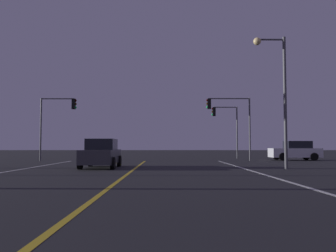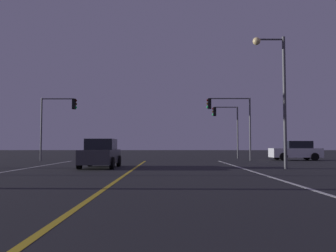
{
  "view_description": "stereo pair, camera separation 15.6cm",
  "coord_description": "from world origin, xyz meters",
  "px_view_note": "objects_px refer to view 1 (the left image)",
  "views": [
    {
      "loc": [
        1.76,
        0.6,
        1.32
      ],
      "look_at": [
        1.89,
        23.8,
        2.57
      ],
      "focal_mm": 38.29,
      "sensor_mm": 36.0,
      "label": 1
    },
    {
      "loc": [
        1.92,
        0.6,
        1.32
      ],
      "look_at": [
        1.89,
        23.8,
        2.57
      ],
      "focal_mm": 38.29,
      "sensor_mm": 36.0,
      "label": 2
    }
  ],
  "objects_px": {
    "car_crossing_side": "(295,151)",
    "traffic_light_near_right": "(229,114)",
    "street_lamp_right_far": "(277,84)",
    "traffic_light_far_right": "(225,120)",
    "traffic_light_near_left": "(58,114)",
    "car_oncoming": "(101,154)"
  },
  "relations": [
    {
      "from": "car_oncoming",
      "to": "traffic_light_near_left",
      "type": "height_order",
      "value": "traffic_light_near_left"
    },
    {
      "from": "car_crossing_side",
      "to": "street_lamp_right_far",
      "type": "xyz_separation_m",
      "value": [
        -5.16,
        -11.64,
        3.95
      ]
    },
    {
      "from": "traffic_light_near_left",
      "to": "traffic_light_far_right",
      "type": "relative_size",
      "value": 1.03
    },
    {
      "from": "traffic_light_far_right",
      "to": "traffic_light_near_right",
      "type": "bearing_deg",
      "value": 83.97
    },
    {
      "from": "car_crossing_side",
      "to": "traffic_light_near_left",
      "type": "bearing_deg",
      "value": 2.87
    },
    {
      "from": "traffic_light_near_right",
      "to": "traffic_light_far_right",
      "type": "relative_size",
      "value": 1.03
    },
    {
      "from": "traffic_light_far_right",
      "to": "traffic_light_near_left",
      "type": "bearing_deg",
      "value": 19.85
    },
    {
      "from": "traffic_light_near_right",
      "to": "street_lamp_right_far",
      "type": "xyz_separation_m",
      "value": [
        0.92,
        -10.6,
        0.72
      ]
    },
    {
      "from": "traffic_light_far_right",
      "to": "street_lamp_right_far",
      "type": "height_order",
      "value": "street_lamp_right_far"
    },
    {
      "from": "traffic_light_near_left",
      "to": "traffic_light_far_right",
      "type": "height_order",
      "value": "traffic_light_near_left"
    },
    {
      "from": "traffic_light_near_right",
      "to": "traffic_light_far_right",
      "type": "height_order",
      "value": "traffic_light_near_right"
    },
    {
      "from": "car_crossing_side",
      "to": "street_lamp_right_far",
      "type": "distance_m",
      "value": 13.33
    },
    {
      "from": "car_oncoming",
      "to": "traffic_light_near_right",
      "type": "relative_size",
      "value": 0.8
    },
    {
      "from": "car_crossing_side",
      "to": "traffic_light_near_right",
      "type": "height_order",
      "value": "traffic_light_near_right"
    },
    {
      "from": "car_crossing_side",
      "to": "traffic_light_near_left",
      "type": "xyz_separation_m",
      "value": [
        -20.74,
        -1.04,
        3.17
      ]
    },
    {
      "from": "street_lamp_right_far",
      "to": "traffic_light_far_right",
      "type": "bearing_deg",
      "value": -88.78
    },
    {
      "from": "car_crossing_side",
      "to": "traffic_light_far_right",
      "type": "relative_size",
      "value": 0.82
    },
    {
      "from": "car_crossing_side",
      "to": "traffic_light_near_right",
      "type": "distance_m",
      "value": 6.97
    },
    {
      "from": "car_crossing_side",
      "to": "traffic_light_near_left",
      "type": "height_order",
      "value": "traffic_light_near_left"
    },
    {
      "from": "traffic_light_near_left",
      "to": "car_crossing_side",
      "type": "bearing_deg",
      "value": 2.87
    },
    {
      "from": "traffic_light_near_right",
      "to": "traffic_light_near_left",
      "type": "bearing_deg",
      "value": -0.0
    },
    {
      "from": "traffic_light_near_left",
      "to": "street_lamp_right_far",
      "type": "height_order",
      "value": "street_lamp_right_far"
    }
  ]
}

